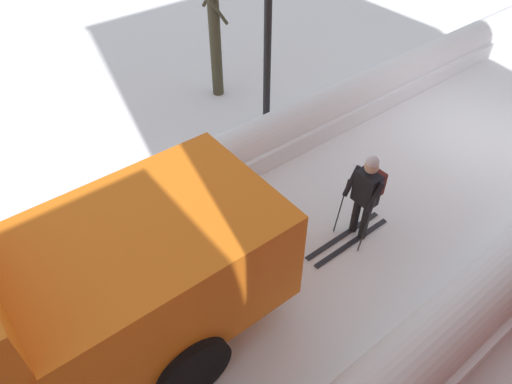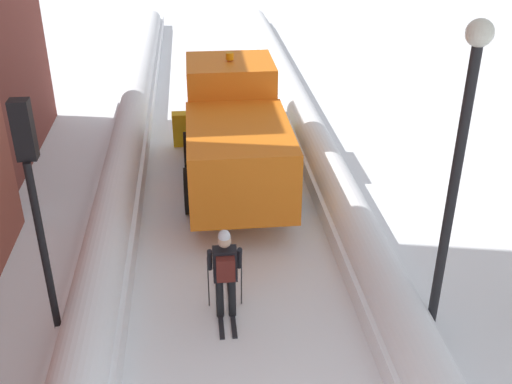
# 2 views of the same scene
# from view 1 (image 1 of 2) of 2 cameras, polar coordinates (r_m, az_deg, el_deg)

# --- Properties ---
(plow_truck) EXTENTS (3.20, 5.98, 3.12)m
(plow_truck) POSITION_cam_1_polar(r_m,az_deg,el_deg) (6.27, -23.52, -13.76)
(plow_truck) COLOR orange
(plow_truck) RESTS_ON ground
(skier) EXTENTS (0.62, 1.80, 1.81)m
(skier) POSITION_cam_1_polar(r_m,az_deg,el_deg) (8.08, 13.38, -0.18)
(skier) COLOR black
(skier) RESTS_ON ground
(bare_tree_near) EXTENTS (0.87, 0.74, 3.92)m
(bare_tree_near) POSITION_cam_1_polar(r_m,az_deg,el_deg) (11.67, -5.09, 19.54)
(bare_tree_near) COLOR #3E3A28
(bare_tree_near) RESTS_ON ground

